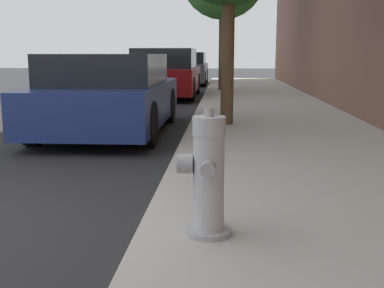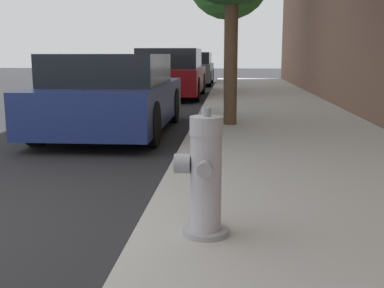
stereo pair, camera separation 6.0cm
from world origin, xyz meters
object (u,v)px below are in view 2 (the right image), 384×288
(parked_car_near, at_px, (113,95))
(parked_car_far, at_px, (192,69))
(fire_hydrant, at_px, (205,177))
(parked_car_mid, at_px, (171,74))

(parked_car_near, relative_size, parked_car_far, 0.98)
(fire_hydrant, bearing_deg, parked_car_near, 110.23)
(fire_hydrant, bearing_deg, parked_car_mid, 98.09)
(parked_car_near, distance_m, parked_car_mid, 6.54)
(parked_car_mid, bearing_deg, fire_hydrant, -81.91)
(fire_hydrant, distance_m, parked_car_far, 17.20)
(parked_car_mid, distance_m, parked_car_far, 5.91)
(fire_hydrant, xyz_separation_m, parked_car_mid, (-1.60, 11.22, 0.18))
(parked_car_far, bearing_deg, parked_car_near, -91.27)
(parked_car_far, bearing_deg, parked_car_mid, -91.39)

